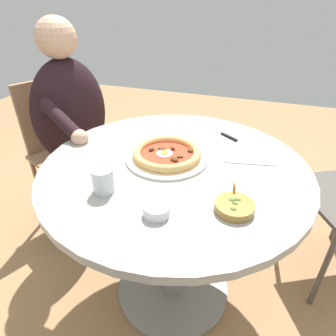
{
  "coord_description": "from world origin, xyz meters",
  "views": [
    {
      "loc": [
        0.26,
        -0.86,
        1.26
      ],
      "look_at": [
        -0.02,
        -0.0,
        0.7
      ],
      "focal_mm": 30.99,
      "sensor_mm": 36.0,
      "label": 1
    }
  ],
  "objects": [
    {
      "name": "dining_table",
      "position": [
        0.0,
        0.0,
        0.54
      ],
      "size": [
        0.97,
        0.97,
        0.71
      ],
      "color": "#999993",
      "rests_on": "ground"
    },
    {
      "name": "olive_pan",
      "position": [
        0.24,
        -0.19,
        0.73
      ],
      "size": [
        0.12,
        0.14,
        0.05
      ],
      "color": "olive",
      "rests_on": "dining_table"
    },
    {
      "name": "ramekin_capers",
      "position": [
        0.03,
        -0.28,
        0.73
      ],
      "size": [
        0.08,
        0.08,
        0.03
      ],
      "color": "white",
      "rests_on": "dining_table"
    },
    {
      "name": "cafe_chair_diner",
      "position": [
        -0.77,
        0.36,
        0.51
      ],
      "size": [
        0.52,
        0.52,
        0.85
      ],
      "color": "#957050",
      "rests_on": "ground"
    },
    {
      "name": "fork_utensil",
      "position": [
        0.26,
        0.09,
        0.71
      ],
      "size": [
        0.19,
        0.04,
        0.0
      ],
      "color": "#BCBCC1",
      "rests_on": "dining_table"
    },
    {
      "name": "ground_plane",
      "position": [
        0.0,
        0.0,
        -0.01
      ],
      "size": [
        6.0,
        6.0,
        0.02
      ],
      "primitive_type": "cube",
      "color": "#9E754C"
    },
    {
      "name": "diner_person",
      "position": [
        -0.65,
        0.3,
        0.52
      ],
      "size": [
        0.46,
        0.52,
        1.16
      ],
      "color": "#282833",
      "rests_on": "ground"
    },
    {
      "name": "pizza_on_plate",
      "position": [
        -0.04,
        0.03,
        0.73
      ],
      "size": [
        0.31,
        0.31,
        0.04
      ],
      "color": "white",
      "rests_on": "dining_table"
    },
    {
      "name": "steak_knife",
      "position": [
        0.13,
        0.3,
        0.72
      ],
      "size": [
        0.17,
        0.13,
        0.01
      ],
      "color": "silver",
      "rests_on": "dining_table"
    },
    {
      "name": "water_glass",
      "position": [
        -0.16,
        -0.22,
        0.75
      ],
      "size": [
        0.07,
        0.07,
        0.08
      ],
      "color": "silver",
      "rests_on": "dining_table"
    }
  ]
}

